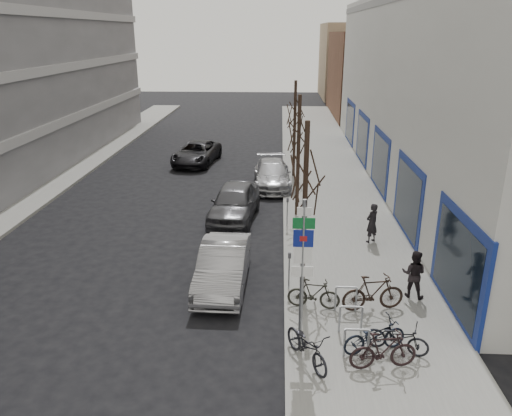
# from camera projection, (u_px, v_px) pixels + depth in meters

# --- Properties ---
(ground) EXTENTS (120.00, 120.00, 0.00)m
(ground) POSITION_uv_depth(u_px,v_px,m) (210.00, 346.00, 13.43)
(ground) COLOR black
(ground) RESTS_ON ground
(sidewalk_east) EXTENTS (5.00, 70.00, 0.15)m
(sidewalk_east) POSITION_uv_depth(u_px,v_px,m) (338.00, 216.00, 22.62)
(sidewalk_east) COLOR slate
(sidewalk_east) RESTS_ON ground
(sidewalk_west) EXTENTS (3.00, 70.00, 0.15)m
(sidewalk_west) POSITION_uv_depth(u_px,v_px,m) (5.00, 211.00, 23.32)
(sidewalk_west) COLOR slate
(sidewalk_west) RESTS_ON ground
(brick_building_far) EXTENTS (12.00, 14.00, 8.00)m
(brick_building_far) POSITION_uv_depth(u_px,v_px,m) (395.00, 75.00, 49.17)
(brick_building_far) COLOR brown
(brick_building_far) RESTS_ON ground
(tan_building_far) EXTENTS (13.00, 12.00, 9.00)m
(tan_building_far) POSITION_uv_depth(u_px,v_px,m) (374.00, 61.00, 63.10)
(tan_building_far) COLOR #937A5B
(tan_building_far) RESTS_ON ground
(highway_sign_pole) EXTENTS (0.55, 0.10, 4.20)m
(highway_sign_pole) POSITION_uv_depth(u_px,v_px,m) (302.00, 265.00, 12.49)
(highway_sign_pole) COLOR gray
(highway_sign_pole) RESTS_ON ground
(bike_rack) EXTENTS (0.66, 2.26, 0.83)m
(bike_rack) POSITION_uv_depth(u_px,v_px,m) (351.00, 316.00, 13.60)
(bike_rack) COLOR gray
(bike_rack) RESTS_ON sidewalk_east
(tree_near) EXTENTS (1.80, 1.80, 5.50)m
(tree_near) POSITION_uv_depth(u_px,v_px,m) (306.00, 166.00, 15.24)
(tree_near) COLOR black
(tree_near) RESTS_ON ground
(tree_mid) EXTENTS (1.80, 1.80, 5.50)m
(tree_mid) POSITION_uv_depth(u_px,v_px,m) (299.00, 128.00, 21.36)
(tree_mid) COLOR black
(tree_mid) RESTS_ON ground
(tree_far) EXTENTS (1.80, 1.80, 5.50)m
(tree_far) POSITION_uv_depth(u_px,v_px,m) (295.00, 106.00, 27.48)
(tree_far) COLOR black
(tree_far) RESTS_ON ground
(meter_front) EXTENTS (0.10, 0.08, 1.27)m
(meter_front) POSITION_uv_depth(u_px,v_px,m) (289.00, 267.00, 15.85)
(meter_front) COLOR gray
(meter_front) RESTS_ON sidewalk_east
(meter_mid) EXTENTS (0.10, 0.08, 1.27)m
(meter_mid) POSITION_uv_depth(u_px,v_px,m) (287.00, 209.00, 21.03)
(meter_mid) COLOR gray
(meter_mid) RESTS_ON sidewalk_east
(meter_back) EXTENTS (0.10, 0.08, 1.27)m
(meter_back) POSITION_uv_depth(u_px,v_px,m) (286.00, 174.00, 26.21)
(meter_back) COLOR gray
(meter_back) RESTS_ON sidewalk_east
(bike_near_left) EXTENTS (1.38, 1.88, 1.13)m
(bike_near_left) POSITION_uv_depth(u_px,v_px,m) (307.00, 343.00, 12.35)
(bike_near_left) COLOR black
(bike_near_left) RESTS_ON sidewalk_east
(bike_near_right) EXTENTS (1.77, 0.78, 1.04)m
(bike_near_right) POSITION_uv_depth(u_px,v_px,m) (383.00, 350.00, 12.14)
(bike_near_right) COLOR black
(bike_near_right) RESTS_ON sidewalk_east
(bike_mid_curb) EXTENTS (1.83, 1.08, 1.07)m
(bike_mid_curb) POSITION_uv_depth(u_px,v_px,m) (375.00, 333.00, 12.79)
(bike_mid_curb) COLOR black
(bike_mid_curb) RESTS_ON sidewalk_east
(bike_mid_inner) EXTENTS (1.64, 0.70, 0.96)m
(bike_mid_inner) POSITION_uv_depth(u_px,v_px,m) (314.00, 293.00, 14.84)
(bike_mid_inner) COLOR black
(bike_mid_inner) RESTS_ON sidewalk_east
(bike_far_curb) EXTENTS (1.69, 1.01, 0.99)m
(bike_far_curb) POSITION_uv_depth(u_px,v_px,m) (397.00, 335.00, 12.79)
(bike_far_curb) COLOR black
(bike_far_curb) RESTS_ON sidewalk_east
(bike_far_inner) EXTENTS (1.98, 0.91, 1.16)m
(bike_far_inner) POSITION_uv_depth(u_px,v_px,m) (373.00, 292.00, 14.70)
(bike_far_inner) COLOR black
(bike_far_inner) RESTS_ON sidewalk_east
(parked_car_front) EXTENTS (1.59, 4.38, 1.44)m
(parked_car_front) POSITION_uv_depth(u_px,v_px,m) (223.00, 266.00, 16.41)
(parked_car_front) COLOR #959599
(parked_car_front) RESTS_ON ground
(parked_car_mid) EXTENTS (2.33, 4.83, 1.59)m
(parked_car_mid) POSITION_uv_depth(u_px,v_px,m) (234.00, 202.00, 22.28)
(parked_car_mid) COLOR #46464A
(parked_car_mid) RESTS_ON ground
(parked_car_back) EXTENTS (2.19, 4.88, 1.39)m
(parked_car_back) POSITION_uv_depth(u_px,v_px,m) (272.00, 174.00, 27.00)
(parked_car_back) COLOR #9D9DA2
(parked_car_back) RESTS_ON ground
(lane_car) EXTENTS (2.91, 5.21, 1.38)m
(lane_car) POSITION_uv_depth(u_px,v_px,m) (197.00, 153.00, 31.79)
(lane_car) COLOR black
(lane_car) RESTS_ON ground
(pedestrian_near) EXTENTS (0.69, 0.66, 1.59)m
(pedestrian_near) POSITION_uv_depth(u_px,v_px,m) (372.00, 223.00, 19.45)
(pedestrian_near) COLOR black
(pedestrian_near) RESTS_ON sidewalk_east
(pedestrian_far) EXTENTS (0.68, 0.58, 1.56)m
(pedestrian_far) POSITION_uv_depth(u_px,v_px,m) (414.00, 274.00, 15.41)
(pedestrian_far) COLOR black
(pedestrian_far) RESTS_ON sidewalk_east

